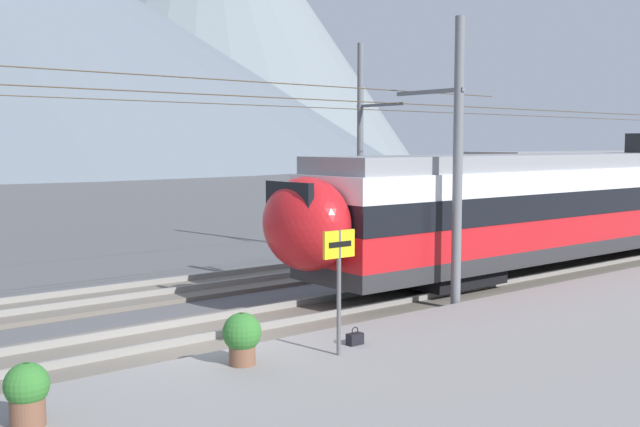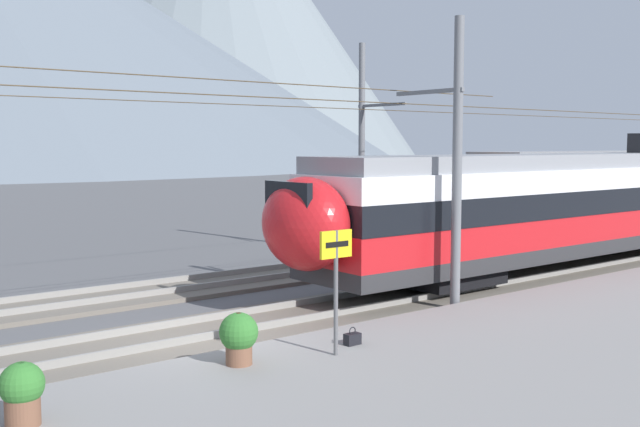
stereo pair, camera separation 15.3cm
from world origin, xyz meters
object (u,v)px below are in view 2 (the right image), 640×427
at_px(catenary_mast_far_side, 364,146).
at_px(potted_plant_platform_edge, 22,390).
at_px(train_near_platform, 578,203).
at_px(handbag_near_sign, 352,339).
at_px(platform_sign, 336,264).
at_px(catenary_mast_mid, 453,160).
at_px(potted_plant_by_shelter, 239,335).
at_px(train_far_track, 640,184).

xyz_separation_m(catenary_mast_far_side, potted_plant_platform_edge, (-15.63, -10.61, -3.28)).
distance_m(train_near_platform, catenary_mast_far_side, 7.89).
relative_size(train_near_platform, handbag_near_sign, 68.90).
xyz_separation_m(train_near_platform, catenary_mast_far_side, (-3.38, 6.88, 1.87)).
bearing_deg(potted_plant_platform_edge, platform_sign, -0.16).
relative_size(catenary_mast_mid, catenary_mast_far_side, 1.00).
distance_m(handbag_near_sign, potted_plant_platform_edge, 6.26).
bearing_deg(handbag_near_sign, platform_sign, -153.75).
bearing_deg(platform_sign, catenary_mast_far_side, 46.48).
height_order(handbag_near_sign, potted_plant_by_shelter, potted_plant_by_shelter).
bearing_deg(potted_plant_platform_edge, catenary_mast_far_side, 34.16).
bearing_deg(handbag_near_sign, train_near_platform, 14.91).
bearing_deg(catenary_mast_far_side, catenary_mast_mid, -119.00).
bearing_deg(train_far_track, potted_plant_by_shelter, -164.10).
height_order(train_far_track, catenary_mast_far_side, catenary_mast_far_side).
distance_m(train_far_track, handbag_near_sign, 27.00).
relative_size(catenary_mast_mid, potted_plant_platform_edge, 43.20).
bearing_deg(catenary_mast_mid, catenary_mast_far_side, 61.00).
bearing_deg(train_far_track, potted_plant_platform_edge, -164.94).
distance_m(catenary_mast_mid, catenary_mast_far_side, 9.91).
distance_m(train_near_platform, potted_plant_by_shelter, 15.55).
height_order(catenary_mast_far_side, potted_plant_platform_edge, catenary_mast_far_side).
height_order(train_far_track, platform_sign, train_far_track).
distance_m(catenary_mast_far_side, platform_sign, 14.80).
bearing_deg(potted_plant_by_shelter, catenary_mast_mid, 10.96).
bearing_deg(train_near_platform, potted_plant_by_shelter, -168.30).
xyz_separation_m(platform_sign, potted_plant_platform_edge, (-5.54, 0.02, -1.18)).
height_order(train_far_track, potted_plant_platform_edge, train_far_track).
xyz_separation_m(train_near_platform, potted_plant_by_shelter, (-15.17, -3.14, -1.38)).
relative_size(catenary_mast_far_side, handbag_near_sign, 109.30).
height_order(catenary_mast_mid, potted_plant_by_shelter, catenary_mast_mid).
bearing_deg(catenary_mast_far_side, train_near_platform, -63.84).
xyz_separation_m(platform_sign, potted_plant_by_shelter, (-1.70, 0.60, -1.16)).
bearing_deg(catenary_mast_mid, platform_sign, -159.68).
distance_m(catenary_mast_mid, platform_sign, 5.91).
xyz_separation_m(catenary_mast_mid, catenary_mast_far_side, (4.80, 8.66, 0.32)).
xyz_separation_m(train_near_platform, catenary_mast_mid, (-8.18, -1.79, 1.55)).
relative_size(platform_sign, potted_plant_platform_edge, 2.59).
relative_size(train_near_platform, train_far_track, 0.95).
relative_size(platform_sign, handbag_near_sign, 6.54).
height_order(handbag_near_sign, potted_plant_platform_edge, potted_plant_platform_edge).
height_order(train_near_platform, handbag_near_sign, train_near_platform).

